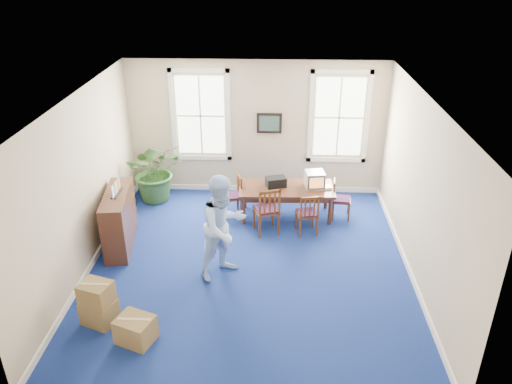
{
  "coord_description": "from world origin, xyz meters",
  "views": [
    {
      "loc": [
        0.46,
        -7.87,
        5.45
      ],
      "look_at": [
        0.1,
        0.6,
        1.25
      ],
      "focal_mm": 35.0,
      "sensor_mm": 36.0,
      "label": 1
    }
  ],
  "objects_px": {
    "crt_tv": "(315,179)",
    "potted_plant": "(156,171)",
    "chair_near_left": "(266,209)",
    "man": "(224,227)",
    "cardboard_boxes": "(112,299)",
    "conference_table": "(286,202)",
    "credenza": "(119,218)"
  },
  "relations": [
    {
      "from": "man",
      "to": "credenza",
      "type": "distance_m",
      "value": 2.37
    },
    {
      "from": "potted_plant",
      "to": "man",
      "type": "bearing_deg",
      "value": -57.11
    },
    {
      "from": "chair_near_left",
      "to": "cardboard_boxes",
      "type": "bearing_deg",
      "value": 31.41
    },
    {
      "from": "man",
      "to": "crt_tv",
      "type": "bearing_deg",
      "value": 8.77
    },
    {
      "from": "chair_near_left",
      "to": "potted_plant",
      "type": "relative_size",
      "value": 0.72
    },
    {
      "from": "chair_near_left",
      "to": "man",
      "type": "xyz_separation_m",
      "value": [
        -0.73,
        -1.52,
        0.45
      ]
    },
    {
      "from": "chair_near_left",
      "to": "potted_plant",
      "type": "height_order",
      "value": "potted_plant"
    },
    {
      "from": "crt_tv",
      "to": "credenza",
      "type": "relative_size",
      "value": 0.28
    },
    {
      "from": "conference_table",
      "to": "cardboard_boxes",
      "type": "relative_size",
      "value": 1.5
    },
    {
      "from": "conference_table",
      "to": "chair_near_left",
      "type": "height_order",
      "value": "chair_near_left"
    },
    {
      "from": "chair_near_left",
      "to": "potted_plant",
      "type": "bearing_deg",
      "value": -46.7
    },
    {
      "from": "crt_tv",
      "to": "cardboard_boxes",
      "type": "xyz_separation_m",
      "value": [
        -3.43,
        -3.6,
        -0.49
      ]
    },
    {
      "from": "crt_tv",
      "to": "potted_plant",
      "type": "bearing_deg",
      "value": 161.77
    },
    {
      "from": "chair_near_left",
      "to": "credenza",
      "type": "height_order",
      "value": "credenza"
    },
    {
      "from": "potted_plant",
      "to": "cardboard_boxes",
      "type": "distance_m",
      "value": 4.28
    },
    {
      "from": "credenza",
      "to": "potted_plant",
      "type": "bearing_deg",
      "value": 74.71
    },
    {
      "from": "chair_near_left",
      "to": "credenza",
      "type": "relative_size",
      "value": 0.69
    },
    {
      "from": "conference_table",
      "to": "potted_plant",
      "type": "relative_size",
      "value": 1.4
    },
    {
      "from": "chair_near_left",
      "to": "man",
      "type": "height_order",
      "value": "man"
    },
    {
      "from": "chair_near_left",
      "to": "man",
      "type": "distance_m",
      "value": 1.75
    },
    {
      "from": "conference_table",
      "to": "credenza",
      "type": "bearing_deg",
      "value": -159.53
    },
    {
      "from": "crt_tv",
      "to": "cardboard_boxes",
      "type": "bearing_deg",
      "value": -141.67
    },
    {
      "from": "conference_table",
      "to": "potted_plant",
      "type": "distance_m",
      "value": 3.14
    },
    {
      "from": "conference_table",
      "to": "crt_tv",
      "type": "distance_m",
      "value": 0.81
    },
    {
      "from": "conference_table",
      "to": "chair_near_left",
      "type": "xyz_separation_m",
      "value": [
        -0.42,
        -0.7,
        0.18
      ]
    },
    {
      "from": "conference_table",
      "to": "credenza",
      "type": "xyz_separation_m",
      "value": [
        -3.32,
        -1.35,
        0.25
      ]
    },
    {
      "from": "conference_table",
      "to": "man",
      "type": "bearing_deg",
      "value": -118.91
    },
    {
      "from": "crt_tv",
      "to": "credenza",
      "type": "distance_m",
      "value": 4.18
    },
    {
      "from": "credenza",
      "to": "potted_plant",
      "type": "distance_m",
      "value": 2.07
    },
    {
      "from": "man",
      "to": "potted_plant",
      "type": "bearing_deg",
      "value": 79.34
    },
    {
      "from": "crt_tv",
      "to": "chair_near_left",
      "type": "height_order",
      "value": "same"
    },
    {
      "from": "crt_tv",
      "to": "potted_plant",
      "type": "relative_size",
      "value": 0.29
    }
  ]
}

